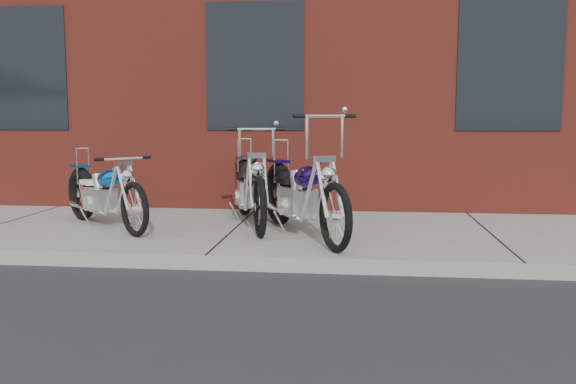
# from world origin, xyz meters

# --- Properties ---
(ground) EXTENTS (120.00, 120.00, 0.00)m
(ground) POSITION_xyz_m (0.00, 0.00, 0.00)
(ground) COLOR #29292E
(ground) RESTS_ON ground
(sidewalk) EXTENTS (22.00, 3.00, 0.15)m
(sidewalk) POSITION_xyz_m (0.00, 1.50, 0.07)
(sidewalk) COLOR slate
(sidewalk) RESTS_ON ground
(building_brick) EXTENTS (22.00, 10.00, 8.00)m
(building_brick) POSITION_xyz_m (0.00, 8.00, 4.00)
(building_brick) COLOR maroon
(building_brick) RESTS_ON ground
(chopper_purple) EXTENTS (1.18, 2.23, 1.37)m
(chopper_purple) POSITION_xyz_m (0.84, 1.10, 0.59)
(chopper_purple) COLOR black
(chopper_purple) RESTS_ON sidewalk
(chopper_blue) EXTENTS (1.64, 1.55, 0.94)m
(chopper_blue) POSITION_xyz_m (-1.60, 1.39, 0.54)
(chopper_blue) COLOR black
(chopper_blue) RESTS_ON sidewalk
(chopper_third) EXTENTS (0.86, 2.34, 1.22)m
(chopper_third) POSITION_xyz_m (0.13, 1.81, 0.58)
(chopper_third) COLOR black
(chopper_third) RESTS_ON sidewalk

